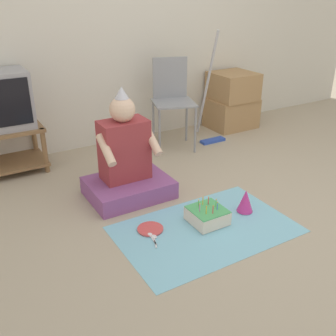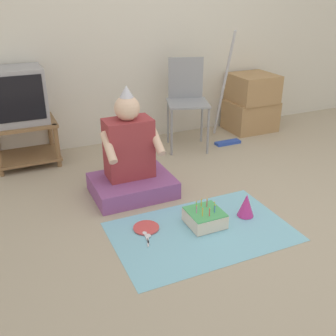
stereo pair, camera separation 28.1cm
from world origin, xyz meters
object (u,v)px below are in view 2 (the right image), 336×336
at_px(dust_mop, 226,112).
at_px(party_hat_blue, 246,205).
at_px(tv, 18,95).
at_px(folding_chair, 187,96).
at_px(cardboard_box_stack, 251,103).
at_px(person_seated, 131,163).
at_px(birthday_cake, 205,218).
at_px(paper_plate, 146,228).

height_order(dust_mop, party_hat_blue, dust_mop).
relative_size(tv, folding_chair, 0.54).
xyz_separation_m(cardboard_box_stack, party_hat_blue, (-1.15, -1.60, -0.22)).
height_order(tv, party_hat_blue, tv).
relative_size(cardboard_box_stack, dust_mop, 0.56).
height_order(folding_chair, person_seated, folding_chair).
height_order(tv, birthday_cake, tv).
distance_m(tv, cardboard_box_stack, 2.51).
height_order(cardboard_box_stack, birthday_cake, cardboard_box_stack).
relative_size(birthday_cake, paper_plate, 1.35).
xyz_separation_m(cardboard_box_stack, paper_plate, (-1.88, -1.46, -0.31)).
height_order(tv, dust_mop, dust_mop).
distance_m(folding_chair, cardboard_box_stack, 0.95).
height_order(cardboard_box_stack, party_hat_blue, cardboard_box_stack).
xyz_separation_m(dust_mop, birthday_cake, (-0.99, -1.35, -0.27)).
xyz_separation_m(folding_chair, party_hat_blue, (-0.24, -1.45, -0.44)).
bearing_deg(cardboard_box_stack, person_seated, -153.04).
bearing_deg(folding_chair, person_seated, -139.10).
xyz_separation_m(cardboard_box_stack, person_seated, (-1.79, -0.91, -0.05)).
distance_m(cardboard_box_stack, person_seated, 2.01).
relative_size(birthday_cake, party_hat_blue, 1.40).
relative_size(tv, person_seated, 0.56).
bearing_deg(cardboard_box_stack, tv, 178.90).
distance_m(tv, paper_plate, 1.75).
bearing_deg(person_seated, party_hat_blue, -47.38).
relative_size(tv, dust_mop, 0.42).
height_order(tv, folding_chair, tv).
bearing_deg(paper_plate, folding_chair, 53.65).
bearing_deg(birthday_cake, tv, 121.78).
distance_m(tv, birthday_cake, 2.01).
xyz_separation_m(party_hat_blue, paper_plate, (-0.73, 0.14, -0.08)).
relative_size(dust_mop, party_hat_blue, 6.65).
height_order(folding_chair, birthday_cake, folding_chair).
bearing_deg(person_seated, dust_mop, 27.75).
bearing_deg(paper_plate, person_seated, 80.82).
xyz_separation_m(folding_chair, person_seated, (-0.88, -0.76, -0.26)).
bearing_deg(tv, folding_chair, -7.13).
bearing_deg(party_hat_blue, person_seated, 132.62).
xyz_separation_m(folding_chair, birthday_cake, (-0.57, -1.43, -0.47)).
distance_m(person_seated, paper_plate, 0.62).
distance_m(cardboard_box_stack, paper_plate, 2.40).
bearing_deg(tv, party_hat_blue, -50.95).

